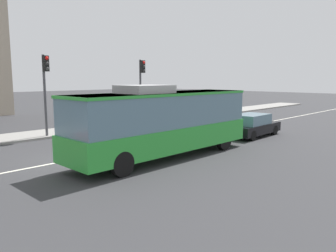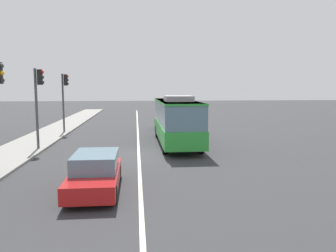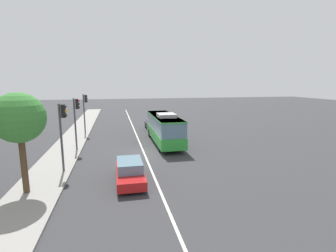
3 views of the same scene
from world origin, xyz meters
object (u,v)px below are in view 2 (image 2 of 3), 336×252
sedan_red (95,173)px  traffic_light_mid_block (38,95)px  transit_bus (176,119)px  sedan_black (166,122)px  traffic_light_far_corner (65,93)px

sedan_red → traffic_light_mid_block: size_ratio=0.87×
transit_bus → traffic_light_mid_block: (-1.40, 8.92, 1.75)m
sedan_black → traffic_light_mid_block: traffic_light_mid_block is taller
sedan_black → traffic_light_mid_block: (-9.54, 8.93, 2.84)m
sedan_red → traffic_light_far_corner: 17.61m
traffic_light_mid_block → traffic_light_far_corner: 7.96m
sedan_red → sedan_black: 18.87m
sedan_black → traffic_light_far_corner: 9.55m
sedan_red → transit_bus: bearing=156.6°
sedan_red → traffic_light_far_corner: (16.77, 4.56, 2.84)m
transit_bus → traffic_light_far_corner: traffic_light_far_corner is taller
sedan_red → traffic_light_far_corner: bearing=-164.8°
traffic_light_mid_block → traffic_light_far_corner: size_ratio=1.00×
sedan_black → transit_bus: bearing=178.1°
transit_bus → sedan_black: size_ratio=2.20×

